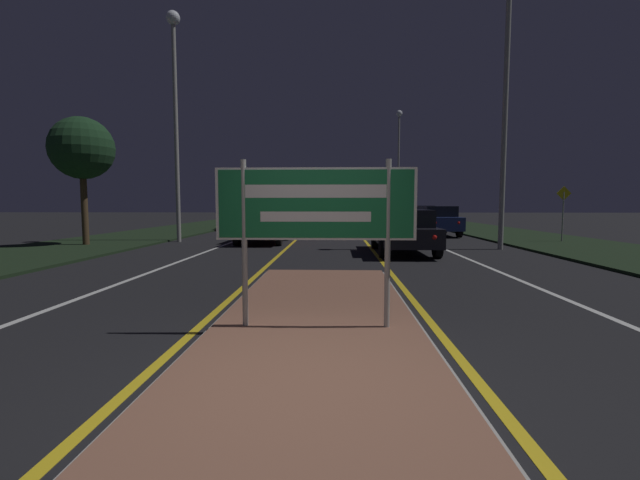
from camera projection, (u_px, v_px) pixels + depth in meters
The scene contains 21 objects.
ground_plane at pixel (307, 392), 3.72m from camera, with size 160.00×160.00×0.00m, color black.
median_island at pixel (316, 330), 5.39m from camera, with size 2.75×9.31×0.10m.
verge_left at pixel (162, 233), 23.98m from camera, with size 5.00×100.00×0.08m.
verge_right at pixel (505, 233), 23.29m from camera, with size 5.00×100.00×0.08m.
centre_line_yellow_left at pixel (309, 228), 28.68m from camera, with size 0.12×70.00×0.01m.
centre_line_yellow_right at pixel (355, 229), 28.56m from camera, with size 0.12×70.00×0.01m.
lane_line_white_left at pixel (270, 228), 28.77m from camera, with size 0.12×70.00×0.01m.
lane_line_white_right at pixel (395, 229), 28.46m from camera, with size 0.12×70.00×0.01m.
edge_line_white_left at pixel (226, 228), 28.88m from camera, with size 0.10×70.00×0.01m.
edge_line_white_right at pixel (440, 229), 28.36m from camera, with size 0.10×70.00×0.01m.
highway_sign at pixel (316, 210), 5.26m from camera, with size 2.47×0.07×2.08m.
streetlight_left_near at pixel (175, 89), 18.02m from camera, with size 0.58×0.58×9.66m.
streetlight_right_near at pixel (506, 87), 14.98m from camera, with size 0.46×0.46×9.53m.
streetlight_right_far at pixel (399, 146), 42.15m from camera, with size 0.62×0.62×10.81m.
car_receding_0 at pixel (404, 230), 14.20m from camera, with size 1.86×4.49×1.45m.
car_receding_1 at pixel (436, 220), 22.45m from camera, with size 1.90×4.76×1.53m.
car_receding_2 at pixel (419, 216), 29.92m from camera, with size 2.00×4.14×1.53m.
car_approaching_0 at pixel (264, 224), 18.10m from camera, with size 1.88×4.24×1.51m.
car_approaching_1 at pixel (244, 217), 27.87m from camera, with size 1.85×4.71×1.57m.
warning_sign at pixel (563, 208), 17.83m from camera, with size 0.60×0.06×2.30m.
roadside_palm_left at pixel (82, 149), 16.17m from camera, with size 2.34×2.34×4.83m.
Camera 1 is at (0.25, -3.59, 1.63)m, focal length 24.00 mm.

